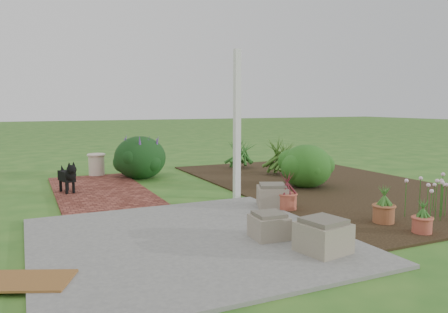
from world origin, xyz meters
name	(u,v)px	position (x,y,z in m)	size (l,w,h in m)	color
ground	(223,202)	(0.00, 0.00, 0.00)	(80.00, 80.00, 0.00)	#2B631F
concrete_patio	(189,240)	(-1.25, -1.75, 0.02)	(3.50, 3.50, 0.04)	slate
brick_path	(100,190)	(-1.70, 1.75, 0.02)	(1.60, 3.50, 0.04)	#59251C
garden_bed	(326,184)	(2.50, 0.50, 0.01)	(4.00, 7.00, 0.03)	black
veranda_post	(237,125)	(0.30, 0.10, 1.25)	(0.10, 0.10, 2.50)	white
stone_trough_near	(323,237)	(-0.12, -2.79, 0.19)	(0.46, 0.46, 0.31)	#7B6F5F
stone_trough_mid	(269,227)	(-0.39, -2.13, 0.17)	(0.39, 0.39, 0.26)	#756858
stone_trough_far	(272,197)	(0.48, -0.76, 0.19)	(0.45, 0.45, 0.30)	#756F59
coir_doormat	(28,281)	(-2.98, -2.34, 0.05)	(0.74, 0.48, 0.02)	brown
black_dog	(68,175)	(-2.27, 1.66, 0.35)	(0.29, 0.59, 0.52)	black
cream_ceramic_urn	(97,165)	(-1.49, 3.48, 0.27)	(0.34, 0.34, 0.46)	beige
evergreen_shrub	(306,165)	(1.94, 0.41, 0.45)	(0.98, 0.98, 0.83)	#1A3F0C
agapanthus_clump_back	(281,153)	(2.29, 1.86, 0.52)	(1.09, 1.09, 0.98)	#1C400E
agapanthus_clump_front	(240,151)	(1.92, 3.16, 0.46)	(0.97, 0.97, 0.87)	#113B12
pink_flower_patch	(443,196)	(2.26, -2.33, 0.34)	(0.98, 0.98, 0.63)	#113D0F
terracotta_pot_bronze	(287,201)	(0.61, -0.97, 0.15)	(0.29, 0.29, 0.24)	#AD4F3A
terracotta_pot_small_left	(422,225)	(1.44, -2.71, 0.13)	(0.23, 0.23, 0.19)	#B7503D
terracotta_pot_small_right	(384,214)	(1.36, -2.16, 0.15)	(0.28, 0.28, 0.24)	#965532
purple_flowering_bush	(140,157)	(-0.65, 2.90, 0.47)	(1.11, 1.11, 0.94)	black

